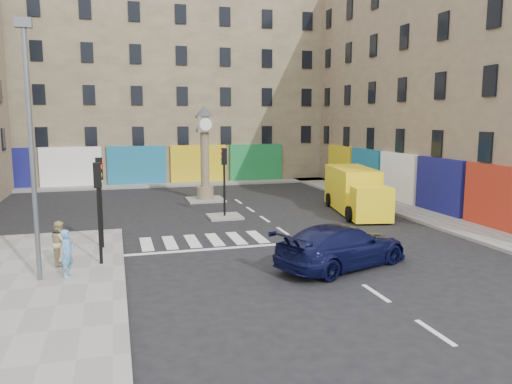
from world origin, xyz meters
name	(u,v)px	position (x,y,z in m)	size (l,w,h in m)	color
ground	(314,252)	(0.00, 0.00, 0.00)	(120.00, 120.00, 0.00)	black
sidewalk_left	(9,292)	(-11.00, -2.00, 0.07)	(7.00, 16.00, 0.15)	gray
sidewalk_right	(380,202)	(8.70, 10.00, 0.07)	(2.60, 30.00, 0.15)	gray
sidewalk_far	(163,185)	(-4.00, 22.20, 0.07)	(32.00, 2.40, 0.15)	gray
island_near	(225,217)	(-2.00, 8.00, 0.06)	(1.80, 1.80, 0.12)	gray
island_far	(205,200)	(-2.00, 14.00, 0.06)	(2.40, 2.40, 0.12)	gray
building_right	(470,78)	(15.00, 10.00, 8.00)	(10.00, 30.00, 16.00)	#8E785D
building_far	(154,83)	(-4.00, 28.00, 8.50)	(32.00, 10.00, 17.00)	gray
traffic_light_left_near	(98,197)	(-8.30, 0.20, 2.62)	(0.28, 0.22, 3.70)	black
traffic_light_left_far	(100,188)	(-8.30, 2.60, 2.62)	(0.28, 0.22, 3.70)	black
traffic_light_island	(224,171)	(-2.00, 8.00, 2.59)	(0.28, 0.22, 3.70)	black
lamp_post	(31,138)	(-10.20, -1.20, 4.79)	(0.50, 0.25, 8.30)	#595B60
clock_pillar	(205,147)	(-2.00, 14.00, 3.55)	(1.20, 1.20, 6.10)	#8E785D
navy_sedan	(342,246)	(0.20, -2.13, 0.79)	(2.22, 5.46, 1.58)	black
yellow_van	(355,191)	(5.62, 7.52, 1.26)	(3.40, 7.22, 2.53)	yellow
pedestrian_blue	(67,253)	(-9.32, -1.10, 0.95)	(0.59, 0.39, 1.61)	#5C99D2
pedestrian_tan	(60,243)	(-9.70, 0.47, 0.96)	(0.78, 0.61, 1.61)	tan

